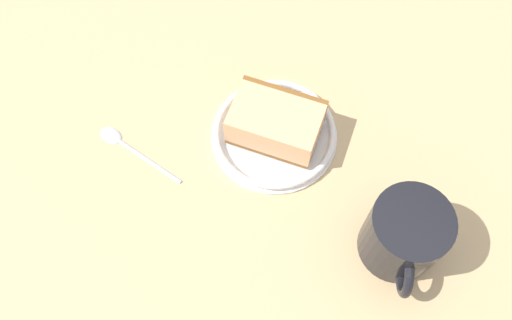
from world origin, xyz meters
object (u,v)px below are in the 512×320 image
tea_mug (404,235)px  small_plate (274,134)px  cake_slice (276,122)px  teaspoon (123,143)px

tea_mug → small_plate: bearing=175.1°
small_plate → cake_slice: (-0.10, 0.25, 2.41)cm
teaspoon → small_plate: bearing=44.4°
tea_mug → teaspoon: bearing=-160.8°
cake_slice → teaspoon: cake_slice is taller
small_plate → tea_mug: (18.81, -1.61, 3.68)cm
cake_slice → teaspoon: (-12.78, -12.87, -2.83)cm
small_plate → cake_slice: bearing=111.6°
cake_slice → tea_mug: tea_mug is taller
tea_mug → teaspoon: 33.79cm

